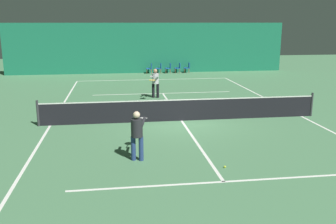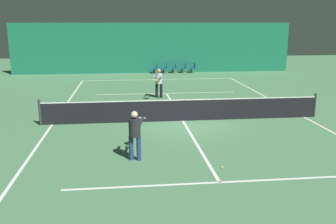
{
  "view_description": "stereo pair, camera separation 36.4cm",
  "coord_description": "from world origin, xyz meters",
  "px_view_note": "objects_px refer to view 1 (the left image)",
  "views": [
    {
      "loc": [
        -2.78,
        -15.37,
        4.17
      ],
      "look_at": [
        -0.87,
        -1.97,
        0.89
      ],
      "focal_mm": 40.0,
      "sensor_mm": 36.0,
      "label": 1
    },
    {
      "loc": [
        -2.42,
        -15.42,
        4.17
      ],
      "look_at": [
        -0.87,
        -1.97,
        0.89
      ],
      "focal_mm": 40.0,
      "sensor_mm": 36.0,
      "label": 2
    }
  ],
  "objects_px": {
    "courtside_chair_3": "(178,67)",
    "tennis_ball": "(225,167)",
    "player_near": "(137,132)",
    "tennis_net": "(182,109)",
    "courtside_chair_0": "(150,68)",
    "courtside_chair_4": "(188,67)",
    "courtside_chair_1": "(159,68)",
    "player_far": "(155,81)",
    "courtside_chair_2": "(169,67)"
  },
  "relations": [
    {
      "from": "courtside_chair_3",
      "to": "tennis_ball",
      "type": "xyz_separation_m",
      "value": [
        -2.12,
        -20.66,
        -0.45
      ]
    },
    {
      "from": "player_near",
      "to": "courtside_chair_3",
      "type": "distance_m",
      "value": 20.17
    },
    {
      "from": "tennis_net",
      "to": "tennis_ball",
      "type": "xyz_separation_m",
      "value": [
        0.31,
        -5.45,
        -0.48
      ]
    },
    {
      "from": "courtside_chair_0",
      "to": "courtside_chair_4",
      "type": "relative_size",
      "value": 1.0
    },
    {
      "from": "courtside_chair_1",
      "to": "courtside_chair_3",
      "type": "xyz_separation_m",
      "value": [
        1.58,
        0.0,
        0.0
      ]
    },
    {
      "from": "player_near",
      "to": "courtside_chair_1",
      "type": "height_order",
      "value": "player_near"
    },
    {
      "from": "tennis_ball",
      "to": "courtside_chair_0",
      "type": "bearing_deg",
      "value": 90.68
    },
    {
      "from": "player_far",
      "to": "courtside_chair_0",
      "type": "bearing_deg",
      "value": -167.66
    },
    {
      "from": "courtside_chair_1",
      "to": "courtside_chair_2",
      "type": "bearing_deg",
      "value": 90.0
    },
    {
      "from": "courtside_chair_0",
      "to": "courtside_chair_2",
      "type": "height_order",
      "value": "same"
    },
    {
      "from": "player_near",
      "to": "courtside_chair_0",
      "type": "relative_size",
      "value": 1.85
    },
    {
      "from": "player_near",
      "to": "courtside_chair_4",
      "type": "bearing_deg",
      "value": 0.51
    },
    {
      "from": "courtside_chair_4",
      "to": "tennis_ball",
      "type": "distance_m",
      "value": 20.87
    },
    {
      "from": "courtside_chair_0",
      "to": "courtside_chair_1",
      "type": "bearing_deg",
      "value": 90.0
    },
    {
      "from": "courtside_chair_1",
      "to": "tennis_ball",
      "type": "height_order",
      "value": "courtside_chair_1"
    },
    {
      "from": "courtside_chair_2",
      "to": "player_far",
      "type": "bearing_deg",
      "value": -12.44
    },
    {
      "from": "player_far",
      "to": "courtside_chair_4",
      "type": "distance_m",
      "value": 10.76
    },
    {
      "from": "courtside_chair_2",
      "to": "tennis_ball",
      "type": "distance_m",
      "value": 20.71
    },
    {
      "from": "courtside_chair_0",
      "to": "courtside_chair_3",
      "type": "xyz_separation_m",
      "value": [
        2.36,
        0.0,
        0.0
      ]
    },
    {
      "from": "courtside_chair_1",
      "to": "courtside_chair_4",
      "type": "relative_size",
      "value": 1.0
    },
    {
      "from": "tennis_net",
      "to": "player_near",
      "type": "relative_size",
      "value": 7.73
    },
    {
      "from": "courtside_chair_1",
      "to": "courtside_chair_4",
      "type": "height_order",
      "value": "same"
    },
    {
      "from": "courtside_chair_4",
      "to": "tennis_ball",
      "type": "bearing_deg",
      "value": -8.01
    },
    {
      "from": "tennis_net",
      "to": "courtside_chair_0",
      "type": "height_order",
      "value": "tennis_net"
    },
    {
      "from": "courtside_chair_1",
      "to": "tennis_ball",
      "type": "relative_size",
      "value": 12.73
    },
    {
      "from": "tennis_net",
      "to": "courtside_chair_4",
      "type": "height_order",
      "value": "tennis_net"
    },
    {
      "from": "tennis_net",
      "to": "courtside_chair_2",
      "type": "bearing_deg",
      "value": 83.83
    },
    {
      "from": "player_far",
      "to": "tennis_net",
      "type": "bearing_deg",
      "value": 22.38
    },
    {
      "from": "courtside_chair_1",
      "to": "player_near",
      "type": "bearing_deg",
      "value": -8.76
    },
    {
      "from": "tennis_net",
      "to": "courtside_chair_0",
      "type": "relative_size",
      "value": 14.29
    },
    {
      "from": "courtside_chair_3",
      "to": "courtside_chair_4",
      "type": "xyz_separation_m",
      "value": [
        0.79,
        0.0,
        0.0
      ]
    },
    {
      "from": "courtside_chair_0",
      "to": "tennis_ball",
      "type": "relative_size",
      "value": 12.73
    },
    {
      "from": "courtside_chair_0",
      "to": "courtside_chair_2",
      "type": "xyz_separation_m",
      "value": [
        1.58,
        0.0,
        0.0
      ]
    },
    {
      "from": "player_near",
      "to": "courtside_chair_2",
      "type": "distance_m",
      "value": 20.0
    },
    {
      "from": "courtside_chair_1",
      "to": "player_far",
      "type": "bearing_deg",
      "value": -8.1
    },
    {
      "from": "courtside_chair_0",
      "to": "courtside_chair_1",
      "type": "xyz_separation_m",
      "value": [
        0.79,
        0.0,
        0.0
      ]
    },
    {
      "from": "player_far",
      "to": "courtside_chair_4",
      "type": "relative_size",
      "value": 1.93
    },
    {
      "from": "courtside_chair_1",
      "to": "tennis_net",
      "type": "bearing_deg",
      "value": -3.22
    },
    {
      "from": "courtside_chair_3",
      "to": "courtside_chair_2",
      "type": "bearing_deg",
      "value": -90.0
    },
    {
      "from": "courtside_chair_3",
      "to": "courtside_chair_4",
      "type": "distance_m",
      "value": 0.79
    },
    {
      "from": "courtside_chair_1",
      "to": "courtside_chair_2",
      "type": "height_order",
      "value": "same"
    },
    {
      "from": "player_far",
      "to": "courtside_chair_1",
      "type": "relative_size",
      "value": 1.93
    },
    {
      "from": "player_far",
      "to": "courtside_chair_3",
      "type": "height_order",
      "value": "player_far"
    },
    {
      "from": "courtside_chair_0",
      "to": "tennis_ball",
      "type": "height_order",
      "value": "courtside_chair_0"
    },
    {
      "from": "courtside_chair_1",
      "to": "courtside_chair_4",
      "type": "bearing_deg",
      "value": 90.0
    },
    {
      "from": "courtside_chair_2",
      "to": "tennis_net",
      "type": "bearing_deg",
      "value": -6.17
    },
    {
      "from": "courtside_chair_2",
      "to": "player_near",
      "type": "bearing_deg",
      "value": -11.0
    },
    {
      "from": "courtside_chair_0",
      "to": "tennis_ball",
      "type": "xyz_separation_m",
      "value": [
        0.24,
        -20.66,
        -0.45
      ]
    },
    {
      "from": "tennis_net",
      "to": "player_far",
      "type": "relative_size",
      "value": 7.4
    },
    {
      "from": "courtside_chair_0",
      "to": "courtside_chair_3",
      "type": "relative_size",
      "value": 1.0
    }
  ]
}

